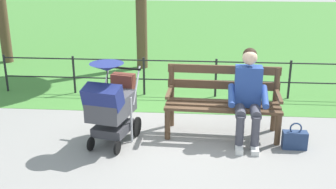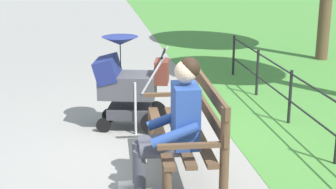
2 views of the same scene
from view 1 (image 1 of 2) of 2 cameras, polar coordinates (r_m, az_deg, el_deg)
ground_plane at (r=6.02m, az=0.71°, el=-5.42°), size 60.00×60.00×0.00m
grass_lawn at (r=14.48m, az=3.13°, el=9.19°), size 40.00×16.00×0.01m
park_bench at (r=5.92m, az=7.52°, el=-0.50°), size 1.62×0.66×0.96m
person_on_bench at (r=5.69m, az=10.93°, el=0.10°), size 0.55×0.74×1.28m
stroller at (r=5.55m, az=-7.82°, el=-1.12°), size 0.67×0.97×1.15m
handbag at (r=5.80m, az=16.97°, el=-5.92°), size 0.32×0.14×0.37m
park_fence at (r=7.44m, az=1.61°, el=2.86°), size 6.49×0.04×0.70m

